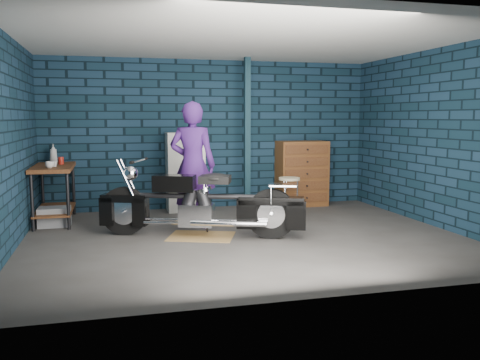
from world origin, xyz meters
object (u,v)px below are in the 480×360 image
(tool_chest, at_px, (302,173))
(shop_stool, at_px, (289,197))
(storage_bin, at_px, (55,217))
(person, at_px, (193,165))
(locker, at_px, (185,172))
(motorcycle, at_px, (201,198))
(workbench, at_px, (54,194))

(tool_chest, relative_size, shop_stool, 1.87)
(shop_stool, bearing_deg, storage_bin, 178.54)
(shop_stool, bearing_deg, person, -164.39)
(storage_bin, xyz_separation_m, tool_chest, (4.36, 0.81, 0.46))
(person, xyz_separation_m, locker, (0.09, 1.38, -0.25))
(storage_bin, distance_m, locker, 2.36)
(person, distance_m, storage_bin, 2.28)
(person, bearing_deg, motorcycle, 112.68)
(motorcycle, xyz_separation_m, tool_chest, (2.30, 2.05, 0.07))
(person, bearing_deg, storage_bin, 6.36)
(locker, height_order, shop_stool, locker)
(locker, bearing_deg, shop_stool, -28.87)
(person, height_order, shop_stool, person)
(locker, bearing_deg, person, -93.61)
(locker, bearing_deg, storage_bin, -159.43)
(storage_bin, height_order, locker, locker)
(motorcycle, bearing_deg, person, 111.29)
(storage_bin, bearing_deg, motorcycle, -30.98)
(motorcycle, relative_size, locker, 1.76)
(workbench, distance_m, storage_bin, 0.45)
(locker, distance_m, tool_chest, 2.22)
(person, height_order, storage_bin, person)
(storage_bin, xyz_separation_m, shop_stool, (3.78, -0.10, 0.18))
(workbench, relative_size, storage_bin, 2.95)
(motorcycle, relative_size, shop_stool, 3.76)
(storage_bin, height_order, shop_stool, shop_stool)
(workbench, bearing_deg, person, -23.49)
(workbench, height_order, tool_chest, tool_chest)
(workbench, bearing_deg, storage_bin, -86.48)
(locker, xyz_separation_m, shop_stool, (1.64, -0.90, -0.37))
(person, bearing_deg, shop_stool, -142.34)
(person, distance_m, shop_stool, 1.89)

